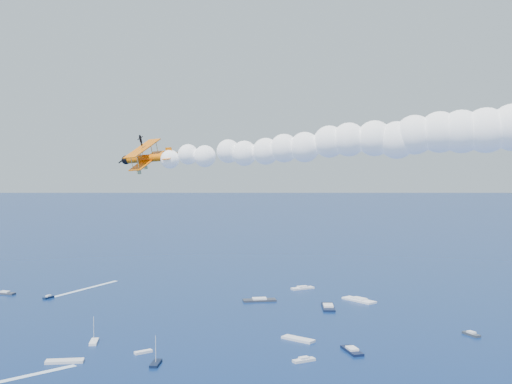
# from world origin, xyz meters

# --- Properties ---
(biplane_lead) EXTENTS (6.64, 8.19, 6.68)m
(biplane_lead) POSITION_xyz_m (22.37, 25.21, 56.24)
(biplane_lead) COLOR #F13E05
(biplane_trail) EXTENTS (8.23, 9.96, 7.82)m
(biplane_trail) POSITION_xyz_m (-1.61, 3.84, 53.92)
(biplane_trail) COLOR #E66404
(smoke_trail_trail) EXTENTS (64.03, 14.76, 11.24)m
(smoke_trail_trail) POSITION_xyz_m (29.91, 1.65, 56.34)
(smoke_trail_trail) COLOR white
(spectator_boats) EXTENTS (249.33, 162.61, 0.70)m
(spectator_boats) POSITION_xyz_m (-5.50, 117.71, 0.35)
(spectator_boats) COLOR white
(spectator_boats) RESTS_ON ground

